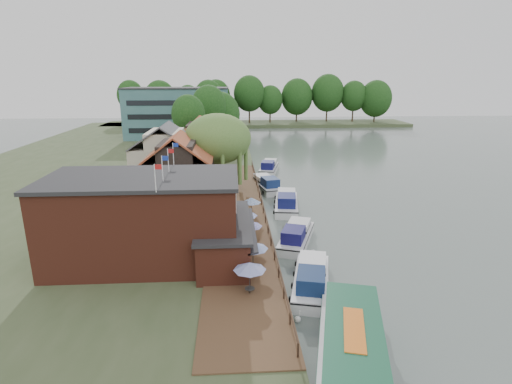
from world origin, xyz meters
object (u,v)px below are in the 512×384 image
object	(u,v)px
cruiser_3	(266,182)
swan	(298,319)
cruiser_2	(287,200)
umbrella_4	(245,222)
cottage_b	(166,155)
umbrella_5	(251,208)
umbrella_0	(250,278)
umbrella_3	(249,233)
willow	(218,154)
tour_boat	(353,360)
hotel_block	(178,113)
umbrella_1	(253,256)
cottage_a	(179,170)
umbrella_2	(240,240)
cruiser_0	(312,275)
cruiser_4	(269,166)
cottage_c	(199,144)
cruiser_1	(296,233)
pub	(169,218)

from	to	relation	value
cruiser_3	swan	size ratio (longest dim) A/B	20.89
cruiser_2	umbrella_4	bearing A→B (deg)	-110.24
umbrella_4	cruiser_3	xyz separation A→B (m)	(3.75, 19.29, -1.19)
cottage_b	umbrella_5	world-z (taller)	cottage_b
umbrella_0	cruiser_3	bearing A→B (deg)	82.89
umbrella_4	swan	world-z (taller)	umbrella_4
umbrella_3	cruiser_3	bearing A→B (deg)	81.13
willow	tour_boat	size ratio (longest dim) A/B	0.76
hotel_block	umbrella_4	bearing A→B (deg)	-77.65
umbrella_1	tour_boat	xyz separation A→B (m)	(4.68, -11.29, -0.80)
umbrella_4	swan	distance (m)	13.77
cottage_a	cruiser_2	xyz separation A→B (m)	(12.95, 0.50, -4.09)
umbrella_2	umbrella_1	bearing A→B (deg)	-73.43
umbrella_5	cruiser_0	size ratio (longest dim) A/B	0.26
willow	swan	xyz separation A→B (m)	(6.00, -28.17, -5.99)
umbrella_1	cottage_a	bearing A→B (deg)	113.88
umbrella_3	umbrella_4	distance (m)	2.85
umbrella_4	cruiser_3	size ratio (longest dim) A/B	0.27
umbrella_3	cruiser_4	xyz separation A→B (m)	(4.92, 33.41, -1.20)
cottage_b	willow	xyz separation A→B (m)	(7.50, -5.00, 0.96)
cottage_a	cottage_c	size ratio (longest dim) A/B	1.01
cottage_c	tour_boat	xyz separation A→B (m)	(11.48, -47.90, -3.76)
umbrella_1	cruiser_3	xyz separation A→B (m)	(3.38, 27.00, -1.19)
tour_boat	cruiser_2	bearing A→B (deg)	103.85
cottage_a	umbrella_3	xyz separation A→B (m)	(7.73, -12.74, -2.96)
cottage_b	cruiser_0	distance (m)	32.87
cottage_b	cottage_c	distance (m)	9.85
cruiser_1	cruiser_2	world-z (taller)	cruiser_2
cruiser_2	cruiser_4	xyz separation A→B (m)	(-0.30, 20.17, -0.07)
cottage_a	umbrella_3	size ratio (longest dim) A/B	3.62
cottage_c	umbrella_0	xyz separation A→B (m)	(6.38, -40.14, -2.96)
pub	cruiser_1	world-z (taller)	pub
cottage_c	umbrella_2	bearing A→B (deg)	-80.10
cruiser_0	cruiser_2	distance (m)	19.32
cruiser_1	pub	bearing A→B (deg)	-137.46
willow	umbrella_4	xyz separation A→B (m)	(2.93, -14.91, -3.93)
umbrella_2	umbrella_5	distance (m)	8.67
pub	cruiser_2	bearing A→B (deg)	52.36
hotel_block	umbrella_5	world-z (taller)	hotel_block
umbrella_3	umbrella_5	bearing A→B (deg)	85.60
umbrella_0	hotel_block	bearing A→B (deg)	100.56
cruiser_0	cottage_a	bearing A→B (deg)	136.41
pub	hotel_block	bearing A→B (deg)	96.43
hotel_block	umbrella_0	bearing A→B (deg)	-79.44
umbrella_5	cruiser_4	bearing A→B (deg)	80.57
pub	tour_boat	bearing A→B (deg)	-50.44
umbrella_3	umbrella_5	world-z (taller)	same
cruiser_0	cruiser_4	world-z (taller)	cruiser_0
umbrella_1	cruiser_1	world-z (taller)	umbrella_1
cottage_c	tour_boat	world-z (taller)	cottage_c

